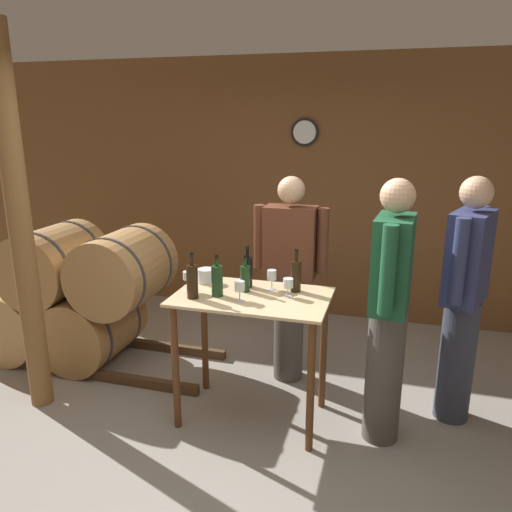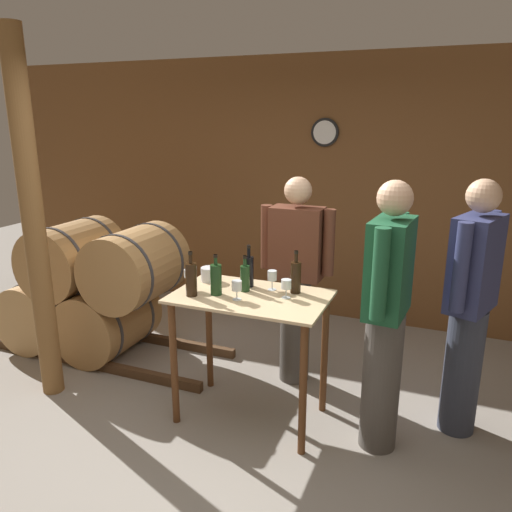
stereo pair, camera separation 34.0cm
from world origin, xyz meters
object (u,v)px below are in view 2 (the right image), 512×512
Objects in this scene: ice_bucket at (209,274)px; person_visitor_with_scarf at (386,314)px; wine_bottle_left at (216,279)px; wine_glass_far_side at (286,285)px; wine_bottle_far_left at (191,279)px; wine_glass_near_right at (272,276)px; wine_bottle_center at (249,271)px; wine_glass_near_left at (189,274)px; person_host at (296,277)px; wine_bottle_far_right at (296,276)px; wine_glass_near_center at (237,286)px; wooden_post at (34,224)px; wine_bottle_right at (245,277)px; person_visitor_bearded at (470,305)px.

person_visitor_with_scarf is (1.30, -0.16, -0.05)m from ice_bucket.
wine_glass_far_side is at bearing 13.87° from wine_bottle_left.
wine_bottle_far_left is 0.56m from wine_glass_near_right.
wine_glass_far_side is (0.61, 0.20, -0.03)m from wine_bottle_far_left.
wine_bottle_center is 0.17× the size of person_visitor_with_scarf.
wine_glass_near_left is 0.90m from person_host.
person_visitor_with_scarf reaches higher than wine_bottle_far_right.
wine_glass_near_left is 1.11× the size of wine_glass_far_side.
wine_glass_near_center is (0.03, -0.27, -0.02)m from wine_bottle_center.
person_host is (1.71, 0.90, -0.47)m from wooden_post.
person_host reaches higher than wine_glass_far_side.
wine_bottle_center is (0.14, 0.23, 0.01)m from wine_bottle_left.
wine_bottle_far_right reaches higher than wine_bottle_left.
wine_bottle_right is 0.35m from wine_bottle_far_right.
wine_bottle_center is 2.30× the size of wine_glass_near_center.
wine_glass_near_right is 0.18m from wine_glass_far_side.
wine_bottle_far_left is 1.28m from person_visitor_with_scarf.
wine_bottle_far_left is 1.84m from person_visitor_bearded.
wine_bottle_center is 0.10m from wine_bottle_right.
ice_bucket is at bearing 95.60° from wine_bottle_far_left.
person_host is (0.49, 0.79, -0.17)m from wine_bottle_far_left.
person_visitor_bearded reaches higher than wine_glass_near_left.
person_visitor_with_scarf is (1.35, 0.05, -0.11)m from wine_glass_near_left.
wine_glass_near_center is 0.33m from wine_glass_far_side.
person_visitor_with_scarf reaches higher than wine_glass_near_left.
wine_bottle_left is at bearing -53.79° from ice_bucket.
wine_bottle_center is 0.18× the size of person_visitor_bearded.
wine_glass_near_center is 0.31m from wine_glass_near_right.
ice_bucket is 1.31m from person_visitor_with_scarf.
wine_bottle_right reaches higher than wine_glass_near_center.
wine_bottle_far_left reaches higher than wine_bottle_left.
wine_glass_near_center is at bearing -160.55° from person_visitor_bearded.
wine_bottle_center is 0.34m from wine_glass_far_side.
wine_bottle_right is at bearing -16.95° from ice_bucket.
person_visitor_with_scarf is at bearing -3.38° from wine_bottle_right.
wine_glass_near_left is 1.35m from person_visitor_with_scarf.
wine_glass_near_right is 0.50m from ice_bucket.
wine_bottle_left is 0.16× the size of person_visitor_with_scarf.
wooden_post is 1.54× the size of person_visitor_with_scarf.
wine_bottle_center is at bearing 171.15° from person_visitor_with_scarf.
wine_bottle_far_left is 0.18× the size of person_visitor_with_scarf.
wine_glass_near_left is 0.22m from ice_bucket.
wine_glass_near_right reaches higher than ice_bucket.
person_host is (0.57, 0.68, -0.16)m from wine_glass_near_left.
wine_bottle_right is at bearing -164.17° from wine_bottle_far_right.
person_host is 0.95× the size of person_visitor_with_scarf.
wine_bottle_right is 1.97× the size of wine_glass_far_side.
person_visitor_bearded is at bearing 13.47° from wine_glass_near_left.
person_visitor_bearded reaches higher than wine_bottle_center.
wine_glass_near_right is (0.18, -0.01, -0.02)m from wine_bottle_center.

